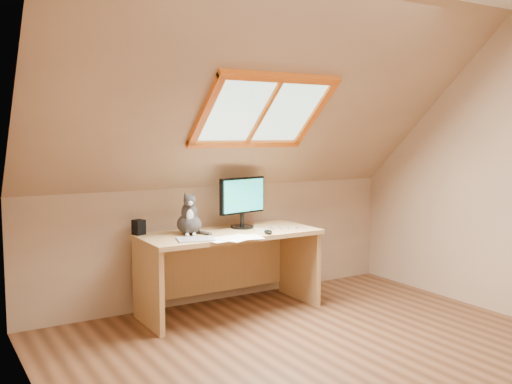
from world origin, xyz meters
TOP-DOWN VIEW (x-y plane):
  - ground at (0.00, 0.00)m, footprint 3.50×3.50m
  - room_shell at (0.00, -0.09)m, footprint 3.52×3.52m
  - desk at (-0.11, 1.44)m, footprint 1.45×0.64m
  - monitor at (0.07, 1.48)m, footprint 0.46×0.20m
  - cat at (-0.44, 1.43)m, footprint 0.24×0.27m
  - desk_speaker at (-0.78, 1.63)m, footprint 0.10×0.10m
  - graphics_tablet at (-0.50, 1.19)m, footprint 0.31×0.26m
  - mouse at (0.10, 1.13)m, footprint 0.08×0.12m
  - papers at (-0.22, 1.12)m, footprint 0.35×0.30m
  - cables at (0.27, 1.26)m, footprint 0.51×0.26m

SIDE VIEW (x-z plane):
  - ground at x=0.00m, z-range 0.00..0.00m
  - desk at x=-0.11m, z-range 0.12..0.78m
  - papers at x=-0.22m, z-range 0.66..0.67m
  - cables at x=0.27m, z-range 0.66..0.67m
  - graphics_tablet at x=-0.50m, z-range 0.66..0.68m
  - mouse at x=0.10m, z-range 0.66..0.70m
  - desk_speaker at x=-0.78m, z-range 0.66..0.78m
  - cat at x=-0.44m, z-range 0.61..0.96m
  - monitor at x=0.07m, z-range 0.70..1.12m
  - room_shell at x=0.00m, z-range 0.23..2.64m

